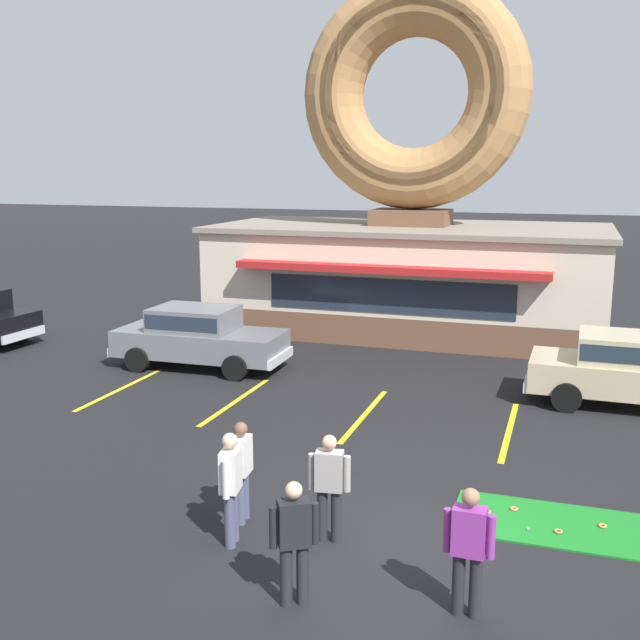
{
  "coord_description": "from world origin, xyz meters",
  "views": [
    {
      "loc": [
        2.13,
        -9.68,
        5.16
      ],
      "look_at": [
        -2.84,
        5.0,
        2.0
      ],
      "focal_mm": 42.0,
      "sensor_mm": 36.0,
      "label": 1
    }
  ],
  "objects_px": {
    "car_champagne": "(633,368)",
    "trash_bin": "(213,317)",
    "car_grey": "(198,335)",
    "pedestrian_hooded_kid": "(469,546)",
    "pedestrian_beanie_man": "(242,467)",
    "pedestrian_clipboard_woman": "(231,483)",
    "golf_ball": "(528,529)",
    "pedestrian_blue_sweater_man": "(294,538)",
    "pedestrian_leather_jacket_man": "(329,483)"
  },
  "relations": [
    {
      "from": "car_champagne",
      "to": "trash_bin",
      "type": "xyz_separation_m",
      "value": [
        -12.14,
        3.9,
        -0.37
      ]
    },
    {
      "from": "car_grey",
      "to": "pedestrian_hooded_kid",
      "type": "relative_size",
      "value": 2.9
    },
    {
      "from": "car_champagne",
      "to": "pedestrian_beanie_man",
      "type": "xyz_separation_m",
      "value": [
        -5.81,
        -7.74,
        -0.03
      ]
    },
    {
      "from": "car_champagne",
      "to": "pedestrian_clipboard_woman",
      "type": "xyz_separation_m",
      "value": [
        -5.66,
        -8.42,
        0.03
      ]
    },
    {
      "from": "golf_ball",
      "to": "pedestrian_blue_sweater_man",
      "type": "bearing_deg",
      "value": -132.6
    },
    {
      "from": "trash_bin",
      "to": "pedestrian_hooded_kid",
      "type": "bearing_deg",
      "value": -52.95
    },
    {
      "from": "golf_ball",
      "to": "pedestrian_beanie_man",
      "type": "xyz_separation_m",
      "value": [
        -4.05,
        -1.0,
        0.79
      ]
    },
    {
      "from": "golf_ball",
      "to": "pedestrian_blue_sweater_man",
      "type": "xyz_separation_m",
      "value": [
        -2.56,
        -2.78,
        0.81
      ]
    },
    {
      "from": "pedestrian_blue_sweater_man",
      "to": "pedestrian_beanie_man",
      "type": "bearing_deg",
      "value": 130.05
    },
    {
      "from": "pedestrian_blue_sweater_man",
      "to": "pedestrian_leather_jacket_man",
      "type": "xyz_separation_m",
      "value": [
        -0.09,
        1.62,
        -0.0
      ]
    },
    {
      "from": "golf_ball",
      "to": "pedestrian_clipboard_woman",
      "type": "bearing_deg",
      "value": -156.74
    },
    {
      "from": "car_grey",
      "to": "golf_ball",
      "type": "bearing_deg",
      "value": -37.15
    },
    {
      "from": "pedestrian_blue_sweater_man",
      "to": "pedestrian_hooded_kid",
      "type": "distance_m",
      "value": 2.03
    },
    {
      "from": "pedestrian_beanie_man",
      "to": "pedestrian_hooded_kid",
      "type": "bearing_deg",
      "value": -21.14
    },
    {
      "from": "pedestrian_hooded_kid",
      "to": "pedestrian_beanie_man",
      "type": "height_order",
      "value": "pedestrian_hooded_kid"
    },
    {
      "from": "pedestrian_blue_sweater_man",
      "to": "pedestrian_hooded_kid",
      "type": "height_order",
      "value": "pedestrian_hooded_kid"
    },
    {
      "from": "golf_ball",
      "to": "pedestrian_leather_jacket_man",
      "type": "height_order",
      "value": "pedestrian_leather_jacket_man"
    },
    {
      "from": "pedestrian_clipboard_woman",
      "to": "trash_bin",
      "type": "relative_size",
      "value": 1.67
    },
    {
      "from": "car_champagne",
      "to": "pedestrian_blue_sweater_man",
      "type": "distance_m",
      "value": 10.45
    },
    {
      "from": "car_grey",
      "to": "pedestrian_clipboard_woman",
      "type": "distance_m",
      "value": 9.66
    },
    {
      "from": "golf_ball",
      "to": "trash_bin",
      "type": "height_order",
      "value": "trash_bin"
    },
    {
      "from": "golf_ball",
      "to": "trash_bin",
      "type": "bearing_deg",
      "value": 134.28
    },
    {
      "from": "pedestrian_leather_jacket_man",
      "to": "pedestrian_beanie_man",
      "type": "bearing_deg",
      "value": 173.72
    },
    {
      "from": "golf_ball",
      "to": "car_champagne",
      "type": "xyz_separation_m",
      "value": [
        1.76,
        6.74,
        0.82
      ]
    },
    {
      "from": "car_grey",
      "to": "pedestrian_beanie_man",
      "type": "xyz_separation_m",
      "value": [
        4.74,
        -7.66,
        -0.03
      ]
    },
    {
      "from": "golf_ball",
      "to": "pedestrian_beanie_man",
      "type": "height_order",
      "value": "pedestrian_beanie_man"
    },
    {
      "from": "pedestrian_beanie_man",
      "to": "car_champagne",
      "type": "bearing_deg",
      "value": 53.1
    },
    {
      "from": "pedestrian_hooded_kid",
      "to": "pedestrian_beanie_man",
      "type": "relative_size",
      "value": 1.03
    },
    {
      "from": "car_champagne",
      "to": "pedestrian_blue_sweater_man",
      "type": "height_order",
      "value": "car_champagne"
    },
    {
      "from": "car_grey",
      "to": "pedestrian_beanie_man",
      "type": "height_order",
      "value": "car_grey"
    },
    {
      "from": "golf_ball",
      "to": "car_grey",
      "type": "distance_m",
      "value": 11.06
    },
    {
      "from": "pedestrian_beanie_man",
      "to": "pedestrian_leather_jacket_man",
      "type": "bearing_deg",
      "value": -6.28
    },
    {
      "from": "car_grey",
      "to": "trash_bin",
      "type": "bearing_deg",
      "value": 111.72
    },
    {
      "from": "car_champagne",
      "to": "pedestrian_clipboard_woman",
      "type": "bearing_deg",
      "value": -123.94
    },
    {
      "from": "pedestrian_clipboard_woman",
      "to": "trash_bin",
      "type": "xyz_separation_m",
      "value": [
        -6.47,
        12.31,
        -0.4
      ]
    },
    {
      "from": "car_champagne",
      "to": "pedestrian_beanie_man",
      "type": "distance_m",
      "value": 9.68
    },
    {
      "from": "golf_ball",
      "to": "pedestrian_leather_jacket_man",
      "type": "distance_m",
      "value": 3.0
    },
    {
      "from": "pedestrian_leather_jacket_man",
      "to": "pedestrian_clipboard_woman",
      "type": "bearing_deg",
      "value": -157.53
    },
    {
      "from": "pedestrian_blue_sweater_man",
      "to": "pedestrian_hooded_kid",
      "type": "xyz_separation_m",
      "value": [
        1.99,
        0.43,
        0.01
      ]
    },
    {
      "from": "pedestrian_blue_sweater_man",
      "to": "pedestrian_leather_jacket_man",
      "type": "relative_size",
      "value": 1.0
    },
    {
      "from": "golf_ball",
      "to": "pedestrian_blue_sweater_man",
      "type": "height_order",
      "value": "pedestrian_blue_sweater_man"
    },
    {
      "from": "car_champagne",
      "to": "golf_ball",
      "type": "bearing_deg",
      "value": -104.65
    },
    {
      "from": "pedestrian_hooded_kid",
      "to": "golf_ball",
      "type": "bearing_deg",
      "value": 76.39
    },
    {
      "from": "golf_ball",
      "to": "car_champagne",
      "type": "relative_size",
      "value": 0.01
    },
    {
      "from": "pedestrian_blue_sweater_man",
      "to": "pedestrian_clipboard_woman",
      "type": "xyz_separation_m",
      "value": [
        -1.35,
        1.1,
        0.04
      ]
    },
    {
      "from": "golf_ball",
      "to": "car_grey",
      "type": "xyz_separation_m",
      "value": [
        -8.79,
        6.66,
        0.82
      ]
    },
    {
      "from": "golf_ball",
      "to": "pedestrian_clipboard_woman",
      "type": "relative_size",
      "value": 0.03
    },
    {
      "from": "car_grey",
      "to": "car_champagne",
      "type": "relative_size",
      "value": 1.0
    },
    {
      "from": "golf_ball",
      "to": "pedestrian_blue_sweater_man",
      "type": "relative_size",
      "value": 0.03
    },
    {
      "from": "pedestrian_hooded_kid",
      "to": "pedestrian_clipboard_woman",
      "type": "height_order",
      "value": "pedestrian_clipboard_woman"
    }
  ]
}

